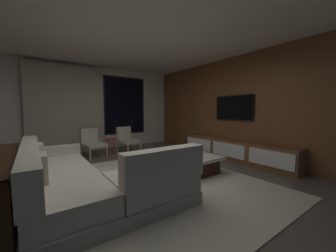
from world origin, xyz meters
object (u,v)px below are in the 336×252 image
object	(u,v)px
book_stack_on_coffee_table	(191,155)
mounted_tv	(234,108)
accent_chair_near_window	(127,138)
coffee_table	(185,163)
accent_chair_by_curtain	(92,142)
media_console	(235,151)
side_stool	(110,142)
sectional_couch	(84,182)

from	to	relation	value
book_stack_on_coffee_table	mounted_tv	bearing A→B (deg)	11.28
book_stack_on_coffee_table	mounted_tv	distance (m)	2.11
book_stack_on_coffee_table	accent_chair_near_window	xyz separation A→B (m)	(-0.21, 2.62, 0.03)
coffee_table	accent_chair_near_window	size ratio (longest dim) A/B	1.49
accent_chair_by_curtain	media_console	bearing A→B (deg)	-40.22
accent_chair_near_window	side_stool	distance (m)	0.50
sectional_couch	mounted_tv	xyz separation A→B (m)	(3.82, 0.33, 1.06)
coffee_table	side_stool	world-z (taller)	side_stool
sectional_couch	coffee_table	size ratio (longest dim) A/B	2.16
media_console	mounted_tv	distance (m)	1.13
sectional_couch	accent_chair_near_window	world-z (taller)	sectional_couch
coffee_table	book_stack_on_coffee_table	size ratio (longest dim) A/B	5.01
coffee_table	accent_chair_by_curtain	world-z (taller)	accent_chair_by_curtain
book_stack_on_coffee_table	media_console	bearing A→B (deg)	5.84
coffee_table	accent_chair_near_window	world-z (taller)	accent_chair_near_window
accent_chair_by_curtain	book_stack_on_coffee_table	bearing A→B (deg)	-64.93
sectional_couch	book_stack_on_coffee_table	xyz separation A→B (m)	(1.97, -0.04, 0.11)
book_stack_on_coffee_table	accent_chair_by_curtain	bearing A→B (deg)	115.07
side_stool	media_console	world-z (taller)	media_console
sectional_couch	book_stack_on_coffee_table	size ratio (longest dim) A/B	10.80
accent_chair_by_curtain	accent_chair_near_window	bearing A→B (deg)	0.12
book_stack_on_coffee_table	side_stool	xyz separation A→B (m)	(-0.70, 2.68, -0.03)
accent_chair_by_curtain	media_console	xyz separation A→B (m)	(2.89, -2.45, -0.18)
sectional_couch	side_stool	world-z (taller)	sectional_couch
book_stack_on_coffee_table	accent_chair_near_window	size ratio (longest dim) A/B	0.30
accent_chair_near_window	media_console	world-z (taller)	accent_chair_near_window
media_console	mounted_tv	xyz separation A→B (m)	(0.18, 0.20, 1.10)
accent_chair_near_window	media_console	size ratio (longest dim) A/B	0.25
coffee_table	side_stool	bearing A→B (deg)	105.80
accent_chair_near_window	accent_chair_by_curtain	bearing A→B (deg)	-179.88
sectional_couch	coffee_table	world-z (taller)	sectional_couch
sectional_couch	book_stack_on_coffee_table	distance (m)	1.98
media_console	accent_chair_by_curtain	bearing A→B (deg)	139.78
book_stack_on_coffee_table	accent_chair_by_curtain	size ratio (longest dim) A/B	0.30
accent_chair_by_curtain	side_stool	xyz separation A→B (m)	(0.52, 0.06, -0.06)
accent_chair_near_window	media_console	distance (m)	3.09
coffee_table	accent_chair_near_window	bearing A→B (deg)	94.95
side_stool	book_stack_on_coffee_table	bearing A→B (deg)	-75.31
sectional_couch	accent_chair_near_window	bearing A→B (deg)	55.60
coffee_table	media_console	world-z (taller)	media_console
coffee_table	accent_chair_near_window	distance (m)	2.45
coffee_table	mounted_tv	bearing A→B (deg)	5.54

